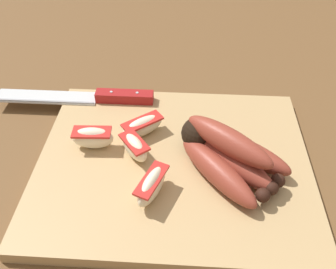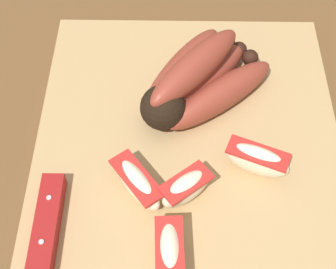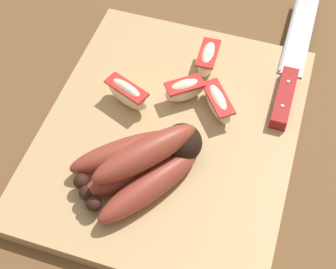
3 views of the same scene
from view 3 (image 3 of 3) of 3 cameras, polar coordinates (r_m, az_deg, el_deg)
name	(u,v)px [view 3 (image 3 of 3)]	position (r m, az deg, el deg)	size (l,w,h in m)	color
ground_plane	(167,132)	(0.69, -0.14, 0.23)	(6.00, 6.00, 0.00)	brown
cutting_board	(169,134)	(0.68, 0.17, 0.05)	(0.40, 0.33, 0.02)	tan
banana_bunch	(144,163)	(0.61, -2.74, -3.15)	(0.17, 0.16, 0.07)	black
chefs_knife	(290,74)	(0.75, 13.46, 6.63)	(0.28, 0.04, 0.02)	silver
apple_wedge_near	(127,94)	(0.69, -4.61, 4.57)	(0.04, 0.07, 0.04)	#F4E5C1
apple_wedge_middle	(208,59)	(0.73, 4.48, 8.48)	(0.06, 0.03, 0.04)	#F4E5C1
apple_wedge_far	(218,102)	(0.68, 5.57, 3.61)	(0.07, 0.06, 0.03)	#F4E5C1
apple_wedge_extra	(185,90)	(0.69, 1.86, 5.02)	(0.05, 0.06, 0.03)	#F4E5C1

